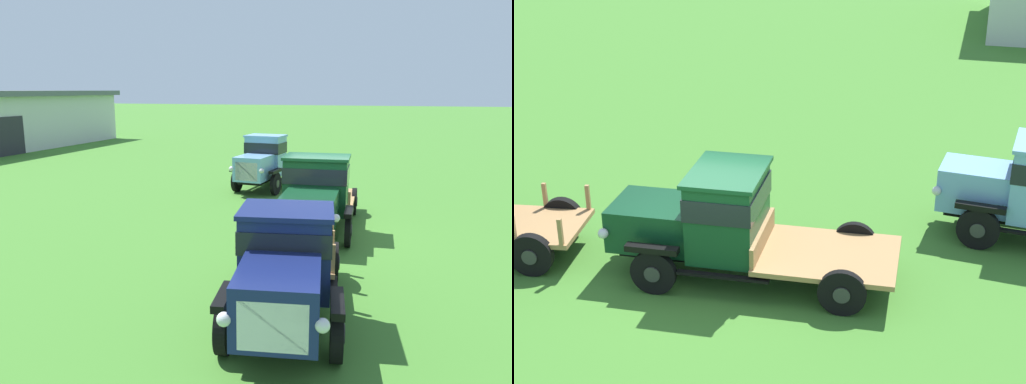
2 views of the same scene
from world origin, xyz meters
The scene contains 3 objects.
ground_plane centered at (0.00, 0.00, 0.00)m, with size 240.00×240.00×0.00m, color #3D7528.
vintage_truck_second_in_line centered at (0.06, 0.35, 1.16)m, with size 5.71×2.43×2.21m.
vintage_truck_midrow_center centered at (5.74, 3.51, 1.16)m, with size 4.68×2.18×2.22m.
Camera 2 is at (4.57, -12.40, 7.72)m, focal length 55.00 mm.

